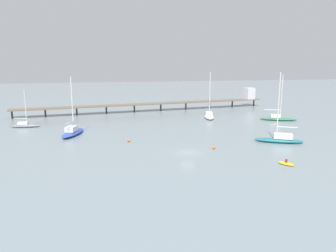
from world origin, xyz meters
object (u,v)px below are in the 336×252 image
mooring_buoy_near (214,147)px  mooring_buoy_outer (129,140)px  sailboat_teal (280,138)px  sailboat_cream (209,115)px  sailboat_green (278,118)px  pier (177,101)px  sailboat_gray (25,125)px  dinghy_yellow (286,163)px  sailboat_blue (73,132)px

mooring_buoy_near → mooring_buoy_outer: size_ratio=0.96×
sailboat_teal → sailboat_cream: size_ratio=1.08×
sailboat_green → sailboat_teal: bearing=-118.8°
mooring_buoy_near → mooring_buoy_outer: 17.61m
pier → sailboat_cream: size_ratio=6.31×
sailboat_teal → sailboat_gray: sailboat_teal is taller
pier → sailboat_teal: sailboat_teal is taller
dinghy_yellow → sailboat_teal: bearing=63.9°
sailboat_blue → sailboat_cream: sailboat_cream is taller
sailboat_green → dinghy_yellow: (-19.46, -36.87, -0.51)m
sailboat_teal → sailboat_cream: sailboat_teal is taller
sailboat_blue → sailboat_cream: size_ratio=0.99×
sailboat_green → mooring_buoy_outer: (-42.94, -16.68, -0.41)m
sailboat_green → dinghy_yellow: size_ratio=4.28×
sailboat_teal → dinghy_yellow: bearing=-116.1°
mooring_buoy_near → mooring_buoy_outer: bearing=150.2°
sailboat_gray → mooring_buoy_outer: 31.61m
pier → sailboat_gray: sailboat_gray is taller
dinghy_yellow → mooring_buoy_near: (-8.20, 11.44, 0.09)m
mooring_buoy_outer → sailboat_gray: bearing=139.4°
sailboat_blue → sailboat_gray: size_ratio=1.37×
sailboat_green → mooring_buoy_near: 37.57m
sailboat_blue → mooring_buoy_outer: sailboat_blue is taller
sailboat_gray → sailboat_blue: bearing=-43.8°
pier → sailboat_teal: 49.50m
sailboat_teal → sailboat_blue: sailboat_teal is taller
sailboat_teal → mooring_buoy_near: size_ratio=23.97×
sailboat_blue → dinghy_yellow: (35.16, -28.93, -0.62)m
dinghy_yellow → sailboat_cream: bearing=87.4°
sailboat_gray → dinghy_yellow: 62.57m
sailboat_blue → dinghy_yellow: bearing=-39.4°
sailboat_teal → sailboat_gray: 60.57m
pier → mooring_buoy_near: bearing=-95.4°
dinghy_yellow → sailboat_gray: bearing=139.4°
sailboat_teal → mooring_buoy_outer: size_ratio=22.91×
sailboat_gray → mooring_buoy_near: size_ratio=15.99×
sailboat_teal → dinghy_yellow: (-6.61, -13.50, -0.66)m
sailboat_green → mooring_buoy_outer: 46.07m
pier → dinghy_yellow: size_ratio=28.02×
pier → sailboat_blue: (-31.75, -33.00, -2.14)m
mooring_buoy_near → sailboat_green: bearing=42.6°
dinghy_yellow → pier: bearing=93.2°
dinghy_yellow → sailboat_blue: bearing=140.6°
sailboat_blue → mooring_buoy_near: 32.14m
sailboat_green → sailboat_cream: sailboat_cream is taller
pier → dinghy_yellow: bearing=-86.8°
mooring_buoy_outer → sailboat_teal: bearing=-12.5°
sailboat_gray → mooring_buoy_near: 49.02m
sailboat_gray → mooring_buoy_near: (39.29, -29.31, -0.34)m
sailboat_gray → dinghy_yellow: size_ratio=3.21×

